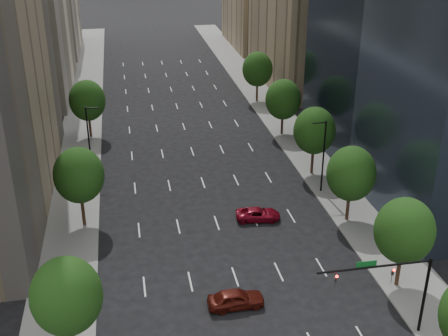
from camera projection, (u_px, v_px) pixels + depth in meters
sidewalk_left at (74, 192)px, 68.01m from camera, size 6.00×200.00×0.15m
sidewalk_right at (323, 172)px, 73.13m from camera, size 6.00×200.00×0.15m
filler_left at (45, 12)px, 130.57m from camera, size 14.00×26.00×18.00m
parking_tan_right at (305, 3)px, 104.16m from camera, size 14.00×30.00×30.00m
filler_right at (260, 12)px, 136.56m from camera, size 14.00×26.00×16.00m
tree_right_1 at (404, 231)px, 49.07m from camera, size 5.20×5.20×8.75m
tree_right_2 at (351, 174)px, 59.85m from camera, size 5.20×5.20×8.61m
tree_right_3 at (314, 131)px, 70.44m from camera, size 5.20×5.20×8.89m
tree_right_4 at (283, 99)px, 83.12m from camera, size 5.20×5.20×8.46m
tree_right_5 at (257, 69)px, 97.29m from camera, size 5.20×5.20×8.75m
tree_left_0 at (66, 296)px, 40.88m from camera, size 5.20×5.20×8.75m
tree_left_1 at (79, 175)px, 58.65m from camera, size 5.20×5.20×8.97m
tree_left_2 at (87, 101)px, 81.99m from camera, size 5.20×5.20×8.68m
streetlight_rn at (323, 155)px, 66.32m from camera, size 1.70×0.20×9.00m
streetlight_ln at (89, 139)px, 70.82m from camera, size 1.70×0.20×9.00m
traffic_signal at (398, 282)px, 43.38m from camera, size 9.12×0.40×7.38m
car_maroon at (236, 299)px, 48.47m from camera, size 4.88×2.06×1.65m
car_red_far at (258, 214)px, 62.02m from camera, size 5.08×2.85×1.34m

